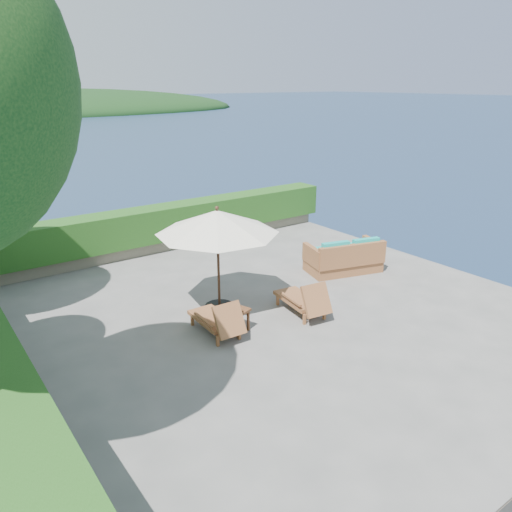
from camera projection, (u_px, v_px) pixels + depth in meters
ground at (266, 314)px, 11.22m from camera, size 12.00×12.00×0.00m
foundation at (266, 374)px, 11.74m from camera, size 12.00×12.00×3.00m
ocean at (265, 425)px, 12.22m from camera, size 600.00×600.00×0.00m
offshore_island at (24, 113)px, 132.90m from camera, size 126.00×57.60×12.60m
planter_wall_far at (157, 244)px, 15.44m from camera, size 12.00×0.60×0.36m
hedge_far at (156, 224)px, 15.21m from camera, size 12.40×0.90×1.00m
patio_umbrella at (217, 223)px, 10.79m from camera, size 3.28×3.28×2.43m
lounge_left at (218, 319)px, 10.20m from camera, size 0.69×1.47×0.84m
lounge_right at (304, 299)px, 11.10m from camera, size 0.81×1.58×0.87m
side_table at (236, 313)px, 10.32m from camera, size 0.60×0.60×0.50m
wicker_loveseat at (344, 259)px, 13.60m from camera, size 2.21×1.53×0.99m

